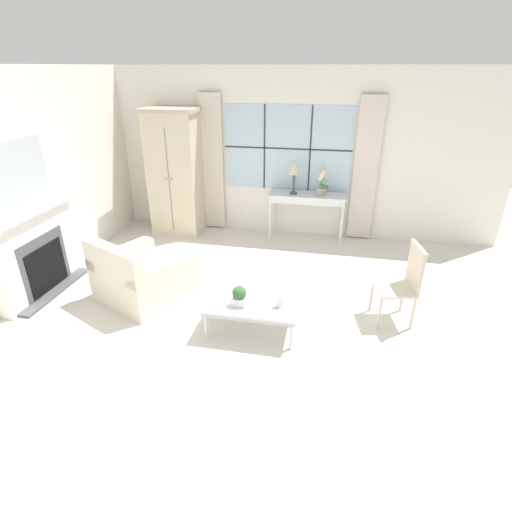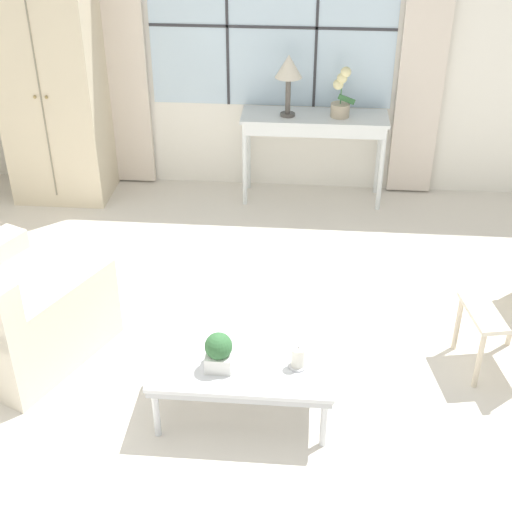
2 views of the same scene
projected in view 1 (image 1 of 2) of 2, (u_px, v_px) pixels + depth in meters
The scene contains 13 objects.
ground_plane at pixel (251, 323), 4.77m from camera, with size 14.00×14.00×0.00m, color silver.
wall_back_windowed at pixel (287, 156), 6.85m from camera, with size 7.20×0.14×2.80m.
wall_left at pixel (34, 182), 5.24m from camera, with size 0.06×7.20×2.80m, color white.
fireplace at pixel (35, 246), 5.17m from camera, with size 0.34×1.51×2.03m.
armoire at pixel (176, 173), 6.98m from camera, with size 0.92×0.67×2.16m.
console_table at pixel (307, 199), 6.80m from camera, with size 1.30×0.42×0.82m.
table_lamp at pixel (294, 170), 6.59m from camera, with size 0.23×0.23×0.54m.
potted_orchid at pixel (321, 185), 6.64m from camera, with size 0.21×0.17×0.44m.
armchair_upholstered at pixel (141, 278), 5.20m from camera, with size 1.30×1.28×0.85m.
side_chair_wooden at pixel (404, 280), 4.61m from camera, with size 0.51×0.51×0.97m.
coffee_table at pixel (252, 306), 4.48m from camera, with size 1.05×0.56×0.38m.
potted_plant_small at pixel (239, 296), 4.38m from camera, with size 0.16×0.16×0.23m.
pillar_candle at pixel (280, 302), 4.36m from camera, with size 0.11×0.11×0.14m.
Camera 1 is at (0.84, -3.87, 2.78)m, focal length 28.00 mm.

